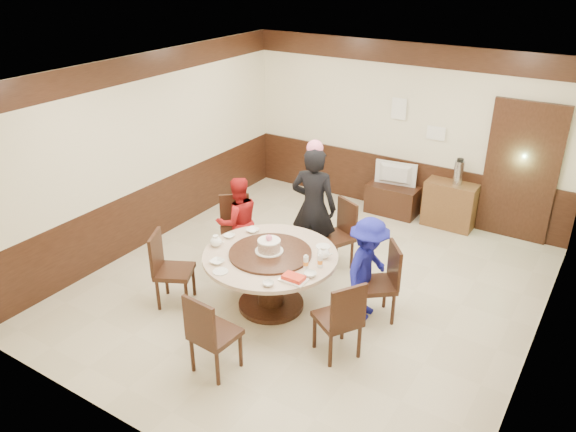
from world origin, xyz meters
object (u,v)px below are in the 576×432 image
Objects in this scene: tv_stand at (392,200)px; shrimp_platter at (294,278)px; banquet_table at (271,270)px; person_blue at (368,269)px; thermos at (459,173)px; person_red at (238,221)px; television at (395,175)px; birthday_cake at (269,246)px; side_cabinet at (450,205)px; person_standing at (314,207)px.

shrimp_platter is at bearing -84.60° from tv_stand.
banquet_table is 3.41m from tv_stand.
person_blue is 2.98m from thermos.
person_red is 1.87× the size of television.
shrimp_platter is at bearing -32.44° from birthday_cake.
birthday_cake is 0.49× the size of television.
television reaches higher than tv_stand.
side_cabinet is at bearing 70.98° from birthday_cake.
person_red is 1.63× the size of side_cabinet.
person_red is at bearing 58.98° from television.
television is 0.87× the size of side_cabinet.
person_red is 2.08m from person_blue.
television is at bearing 16.21° from person_blue.
banquet_table is at bearing 90.99° from person_red.
person_red is at bearing 146.44° from shrimp_platter.
birthday_cake is (-1.10, -0.46, 0.21)m from person_blue.
person_standing reaches higher than shrimp_platter.
television is at bearing -178.21° from side_cabinet.
birthday_cake reaches higher than side_cabinet.
shrimp_platter reaches higher than side_cabinet.
birthday_cake is 3.65m from side_cabinet.
person_standing reaches higher than person_red.
television is (0.00, 0.00, 0.45)m from tv_stand.
television is at bearing -178.33° from thermos.
thermos reaches higher than tv_stand.
banquet_table is 4.32× the size of thermos.
thermos is (1.03, 0.03, 0.24)m from television.
person_standing is 2.29m from tv_stand.
shrimp_platter is at bearing 87.95° from television.
person_standing reaches higher than banquet_table.
thermos is (2.22, 2.76, 0.29)m from person_red.
tv_stand is (0.30, 2.18, -0.63)m from person_standing.
television is (0.30, 2.18, -0.18)m from person_standing.
shrimp_platter is (0.65, -1.57, -0.10)m from person_standing.
banquet_table is 2.05× the size of side_cabinet.
person_blue is at bearing 57.40° from shrimp_platter.
person_red is at bearing 19.37° from person_standing.
television is at bearing 86.30° from birthday_cake.
person_red reaches higher than television.
person_red is at bearing 146.05° from banquet_table.
person_blue is 1.87× the size of television.
birthday_cake is at bearing 90.74° from person_red.
person_blue is at bearing 99.29° from television.
side_cabinet is at bearing -2.03° from person_blue.
television is (0.22, 3.39, -0.16)m from birthday_cake.
side_cabinet is (1.18, 3.42, -0.48)m from birthday_cake.
birthday_cake reaches higher than tv_stand.
banquet_table is at bearing 112.86° from person_blue.
banquet_table reaches higher than side_cabinet.
banquet_table is 3.62m from side_cabinet.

